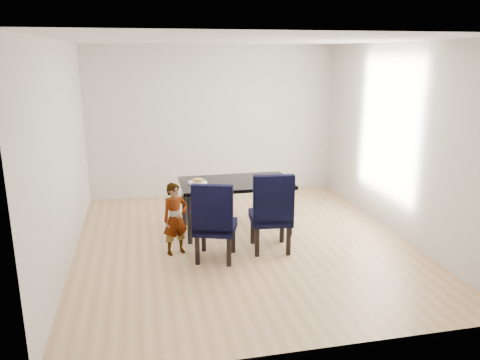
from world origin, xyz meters
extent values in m
cube|color=tan|center=(0.00, 0.00, -0.01)|extent=(4.50, 5.00, 0.01)
cube|color=white|center=(0.00, 0.00, 2.71)|extent=(4.50, 5.00, 0.01)
cube|color=beige|center=(0.00, 2.50, 1.35)|extent=(4.50, 0.01, 2.70)
cube|color=white|center=(0.00, -2.50, 1.35)|extent=(4.50, 0.01, 2.70)
cube|color=white|center=(-2.25, 0.00, 1.35)|extent=(0.01, 5.00, 2.70)
cube|color=white|center=(2.25, 0.00, 1.35)|extent=(0.01, 5.00, 2.70)
cube|color=black|center=(0.00, 0.50, 0.38)|extent=(1.60, 0.90, 0.75)
cube|color=black|center=(-0.45, -0.42, 0.52)|extent=(0.64, 0.65, 1.03)
cube|color=black|center=(0.31, -0.28, 0.54)|extent=(0.57, 0.59, 1.08)
imported|color=orange|center=(-0.93, -0.15, 0.48)|extent=(0.41, 0.33, 0.95)
cylinder|color=silver|center=(-0.55, 0.53, 0.76)|extent=(0.36, 0.36, 0.02)
ellipsoid|color=#C78747|center=(-0.54, 0.52, 0.80)|extent=(0.17, 0.11, 0.06)
imported|color=black|center=(0.68, 0.44, 0.76)|extent=(0.32, 0.23, 0.02)
torus|color=black|center=(0.45, 0.51, 0.75)|extent=(0.18, 0.18, 0.01)
camera|label=1|loc=(-1.32, -5.89, 2.53)|focal=35.00mm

